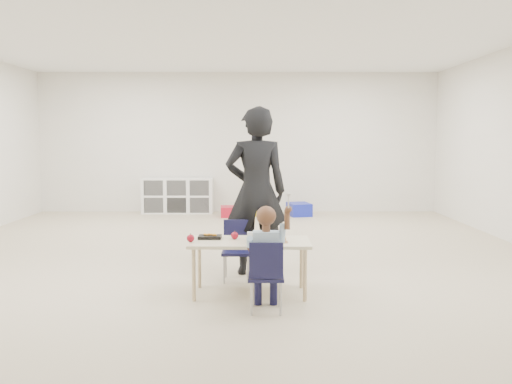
{
  "coord_description": "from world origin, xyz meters",
  "views": [
    {
      "loc": [
        0.33,
        -6.46,
        1.49
      ],
      "look_at": [
        0.35,
        -0.03,
        0.85
      ],
      "focal_mm": 38.0,
      "sensor_mm": 36.0,
      "label": 1
    }
  ],
  "objects_px": {
    "chair_near": "(266,275)",
    "adult": "(256,191)",
    "child": "(266,255)",
    "table": "(250,267)",
    "cubby_shelf": "(178,196)"
  },
  "relations": [
    {
      "from": "chair_near",
      "to": "adult",
      "type": "relative_size",
      "value": 0.34
    },
    {
      "from": "child",
      "to": "adult",
      "type": "height_order",
      "value": "adult"
    },
    {
      "from": "child",
      "to": "adult",
      "type": "xyz_separation_m",
      "value": [
        -0.08,
        1.32,
        0.42
      ]
    },
    {
      "from": "child",
      "to": "table",
      "type": "bearing_deg",
      "value": 106.56
    },
    {
      "from": "cubby_shelf",
      "to": "table",
      "type": "bearing_deg",
      "value": -75.32
    },
    {
      "from": "table",
      "to": "adult",
      "type": "height_order",
      "value": "adult"
    },
    {
      "from": "chair_near",
      "to": "cubby_shelf",
      "type": "bearing_deg",
      "value": 105.5
    },
    {
      "from": "table",
      "to": "chair_near",
      "type": "height_order",
      "value": "chair_near"
    },
    {
      "from": "table",
      "to": "cubby_shelf",
      "type": "bearing_deg",
      "value": 105.41
    },
    {
      "from": "child",
      "to": "cubby_shelf",
      "type": "relative_size",
      "value": 0.7
    },
    {
      "from": "adult",
      "to": "chair_near",
      "type": "bearing_deg",
      "value": 89.14
    },
    {
      "from": "child",
      "to": "cubby_shelf",
      "type": "xyz_separation_m",
      "value": [
        -1.63,
        6.18,
        -0.14
      ]
    },
    {
      "from": "chair_near",
      "to": "child",
      "type": "xyz_separation_m",
      "value": [
        0.0,
        -0.0,
        0.18
      ]
    },
    {
      "from": "table",
      "to": "chair_near",
      "type": "xyz_separation_m",
      "value": [
        0.14,
        -0.51,
        0.05
      ]
    },
    {
      "from": "cubby_shelf",
      "to": "adult",
      "type": "height_order",
      "value": "adult"
    }
  ]
}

